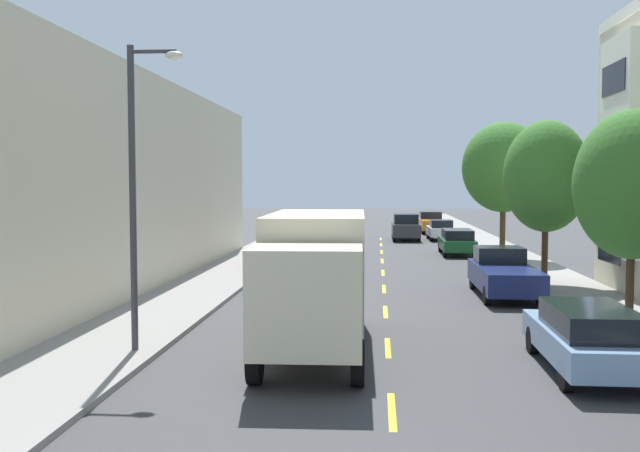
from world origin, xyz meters
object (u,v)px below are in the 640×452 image
street_tree_second (633,185)px  parked_wagon_sky (587,336)px  street_tree_third (546,176)px  parked_pickup_orange (432,223)px  parked_hatchback_white (440,230)px  parked_pickup_navy (504,274)px  delivery_box_truck (316,274)px  moving_charcoal_sedan (406,227)px  street_tree_farthest (504,167)px  parked_wagon_red (289,253)px  parked_pickup_silver (330,222)px  street_lamp (138,176)px  parked_wagon_forest (457,241)px

street_tree_second → parked_wagon_sky: bearing=-121.2°
street_tree_third → parked_pickup_orange: (-2.13, 30.84, -3.59)m
parked_hatchback_white → parked_pickup_navy: size_ratio=0.76×
delivery_box_truck → parked_pickup_navy: delivery_box_truck is taller
delivery_box_truck → moving_charcoal_sedan: delivery_box_truck is taller
delivery_box_truck → street_tree_farthest: bearing=68.6°
street_tree_farthest → parked_wagon_red: bearing=-155.6°
delivery_box_truck → parked_pickup_orange: size_ratio=1.43×
street_tree_farthest → parked_hatchback_white: street_tree_farthest is taller
parked_pickup_silver → moving_charcoal_sedan: 10.59m
parked_pickup_silver → moving_charcoal_sedan: moving_charcoal_sedan is taller
parked_hatchback_white → parked_pickup_silver: 12.13m
street_lamp → parked_wagon_forest: (10.29, 24.85, -3.52)m
parked_wagon_sky → parked_wagon_forest: (0.02, 25.55, 0.00)m
parked_pickup_silver → moving_charcoal_sedan: (6.06, -8.68, 0.16)m
parked_hatchback_white → parked_pickup_orange: size_ratio=0.75×
street_tree_second → parked_pickup_orange: size_ratio=1.11×
street_tree_third → parked_wagon_sky: size_ratio=1.38×
delivery_box_truck → parked_wagon_sky: delivery_box_truck is taller
moving_charcoal_sedan → street_tree_farthest: bearing=-71.1°
street_tree_second → street_tree_third: bearing=90.0°
street_tree_farthest → parked_pickup_navy: (-2.02, -11.97, -4.17)m
delivery_box_truck → parked_hatchback_white: delivery_box_truck is taller
parked_pickup_navy → parked_pickup_orange: 33.25m
street_tree_farthest → parked_wagon_forest: (-2.07, 2.99, -4.19)m
parked_pickup_silver → parked_wagon_sky: bearing=-79.1°
street_lamp → street_tree_farthest: bearing=60.5°
street_tree_second → parked_wagon_sky: (-2.08, -3.44, -3.32)m
street_tree_second → parked_wagon_red: bearing=127.5°
parked_wagon_red → parked_wagon_forest: size_ratio=1.00×
parked_pickup_orange → street_tree_second: bearing=-87.0°
parked_wagon_red → parked_wagon_sky: size_ratio=1.00×
street_tree_third → parked_pickup_navy: 4.78m
street_tree_second → parked_pickup_orange: (-2.13, 40.40, -3.29)m
street_tree_third → street_lamp: bearing=-135.1°
parked_wagon_sky → parked_wagon_forest: 25.55m
parked_wagon_red → parked_pickup_silver: parked_pickup_silver is taller
street_lamp → parked_hatchback_white: size_ratio=1.80×
street_tree_second → parked_wagon_red: street_tree_second is taller
street_tree_farthest → delivery_box_truck: street_tree_farthest is taller
street_tree_third → parked_wagon_forest: 13.22m
parked_hatchback_white → street_tree_farthest: bearing=-81.3°
parked_wagon_red → parked_wagon_forest: same height
street_tree_farthest → moving_charcoal_sedan: 14.78m
parked_wagon_sky → street_lamp: bearing=176.1°
street_tree_farthest → parked_hatchback_white: size_ratio=1.80×
parked_pickup_navy → parked_wagon_sky: size_ratio=1.12×
parked_pickup_navy → moving_charcoal_sedan: size_ratio=1.10×
parked_wagon_sky → street_tree_second: bearing=58.8°
street_lamp → parked_pickup_orange: (10.23, 43.15, -3.49)m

